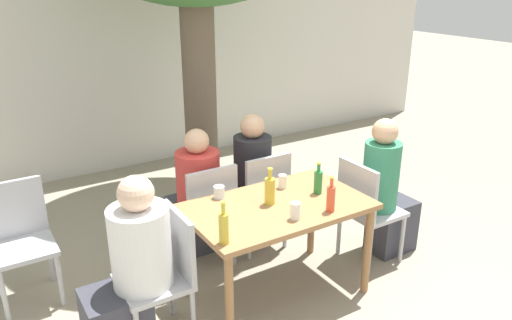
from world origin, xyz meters
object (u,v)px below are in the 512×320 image
object	(u,v)px
patio_chair_4	(20,235)
green_bottle_0	(318,181)
person_seated_2	(195,198)
drinking_glass_2	(295,211)
person_seated_3	(248,184)
drinking_glass_0	(283,181)
patio_chair_0	(165,269)
person_seated_1	(386,196)
drinking_glass_1	(219,192)
oil_cruet_1	(270,190)
patio_chair_3	(261,195)
patio_chair_1	(366,206)
person_seated_0	(131,275)
oil_cruet_2	(224,227)
soda_bottle_3	(331,198)
patio_chair_2	(207,209)
dining_table_front	(277,216)

from	to	relation	value
patio_chair_4	green_bottle_0	distance (m)	2.28
person_seated_2	drinking_glass_2	size ratio (longest dim) A/B	9.61
person_seated_3	drinking_glass_0	size ratio (longest dim) A/B	11.27
patio_chair_0	person_seated_1	bearing A→B (deg)	90.00
drinking_glass_0	drinking_glass_1	xyz separation A→B (m)	(-0.51, 0.10, -0.01)
person_seated_3	oil_cruet_1	distance (m)	0.95
patio_chair_0	green_bottle_0	bearing A→B (deg)	89.86
patio_chair_0	drinking_glass_0	size ratio (longest dim) A/B	8.46
patio_chair_3	patio_chair_0	bearing A→B (deg)	28.79
person_seated_2	patio_chair_4	bearing A→B (deg)	-5.15
green_bottle_0	patio_chair_1	bearing A→B (deg)	0.34
person_seated_3	green_bottle_0	distance (m)	0.94
person_seated_1	patio_chair_0	bearing A→B (deg)	90.00
patio_chair_3	drinking_glass_0	size ratio (longest dim) A/B	8.46
patio_chair_3	drinking_glass_1	xyz separation A→B (m)	(-0.58, -0.31, 0.29)
person_seated_0	oil_cruet_2	bearing A→B (deg)	61.97
person_seated_2	oil_cruet_1	world-z (taller)	person_seated_2
patio_chair_0	person_seated_1	world-z (taller)	person_seated_1
person_seated_0	drinking_glass_0	bearing A→B (deg)	99.62
patio_chair_3	drinking_glass_0	distance (m)	0.52
patio_chair_4	patio_chair_1	bearing A→B (deg)	-21.46
soda_bottle_3	patio_chair_1	bearing A→B (deg)	24.15
drinking_glass_0	patio_chair_4	bearing A→B (deg)	157.20
soda_bottle_3	drinking_glass_0	distance (m)	0.52
person_seated_1	soda_bottle_3	world-z (taller)	person_seated_1
person_seated_0	oil_cruet_1	size ratio (longest dim) A/B	4.38
patio_chair_4	person_seated_3	bearing A→B (deg)	-3.73
drinking_glass_1	drinking_glass_2	world-z (taller)	drinking_glass_2
person_seated_1	person_seated_3	xyz separation A→B (m)	(-0.87, 0.88, -0.01)
patio_chair_2	oil_cruet_2	distance (m)	1.04
oil_cruet_2	drinking_glass_2	xyz separation A→B (m)	(0.57, 0.03, -0.05)
person_seated_1	oil_cruet_2	distance (m)	1.78
dining_table_front	oil_cruet_2	xyz separation A→B (m)	(-0.60, -0.28, 0.21)
patio_chair_0	patio_chair_2	xyz separation A→B (m)	(0.63, 0.64, 0.00)
person_seated_0	green_bottle_0	xyz separation A→B (m)	(1.50, -0.00, 0.31)
patio_chair_0	person_seated_0	size ratio (longest dim) A/B	0.75
patio_chair_2	person_seated_3	distance (m)	0.58
soda_bottle_3	person_seated_2	bearing A→B (deg)	114.23
dining_table_front	soda_bottle_3	bearing A→B (deg)	-48.18
dining_table_front	patio_chair_2	distance (m)	0.71
green_bottle_0	oil_cruet_1	world-z (taller)	oil_cruet_1
person_seated_1	drinking_glass_1	size ratio (longest dim) A/B	13.43
patio_chair_4	drinking_glass_2	distance (m)	2.07
soda_bottle_3	oil_cruet_1	bearing A→B (deg)	132.68
dining_table_front	patio_chair_4	distance (m)	1.93
person_seated_0	patio_chair_3	bearing A→B (deg)	114.64
patio_chair_1	drinking_glass_2	size ratio (longest dim) A/B	7.48
person_seated_2	patio_chair_1	bearing A→B (deg)	143.06
patio_chair_4	person_seated_3	world-z (taller)	person_seated_3
person_seated_2	oil_cruet_2	xyz separation A→B (m)	(-0.33, -1.16, 0.35)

